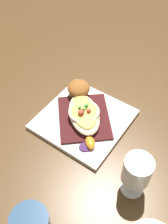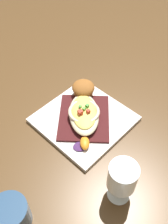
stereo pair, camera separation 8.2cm
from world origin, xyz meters
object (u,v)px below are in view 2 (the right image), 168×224
(gratin_dish, at_px, (84,113))
(muffin, at_px, (83,89))
(square_plate, at_px, (84,119))
(orange_garnish, at_px, (84,144))
(stemmed_glass, at_px, (122,179))
(coffee_mug, at_px, (11,216))

(gratin_dish, bearing_deg, muffin, -141.69)
(square_plate, xyz_separation_m, orange_garnish, (0.09, 0.06, 0.02))
(square_plate, xyz_separation_m, muffin, (-0.08, -0.06, 0.04))
(muffin, height_order, stemmed_glass, stemmed_glass)
(coffee_mug, bearing_deg, gratin_dish, -171.46)
(coffee_mug, xyz_separation_m, stemmed_glass, (-0.22, 0.17, 0.06))
(muffin, distance_m, orange_garnish, 0.21)
(square_plate, relative_size, stemmed_glass, 1.96)
(coffee_mug, bearing_deg, stemmed_glass, 141.82)
(square_plate, bearing_deg, coffee_mug, 8.54)
(stemmed_glass, bearing_deg, coffee_mug, -38.18)
(orange_garnish, height_order, coffee_mug, coffee_mug)
(square_plate, xyz_separation_m, gratin_dish, (0.00, 0.00, 0.03))
(orange_garnish, bearing_deg, coffee_mug, -1.91)
(muffin, xyz_separation_m, orange_garnish, (0.17, 0.13, -0.02))
(square_plate, distance_m, muffin, 0.11)
(gratin_dish, relative_size, stemmed_glass, 1.42)
(square_plate, height_order, orange_garnish, orange_garnish)
(orange_garnish, relative_size, stemmed_glass, 0.50)
(square_plate, relative_size, muffin, 3.48)
(gratin_dish, relative_size, coffee_mug, 1.89)
(gratin_dish, height_order, coffee_mug, coffee_mug)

